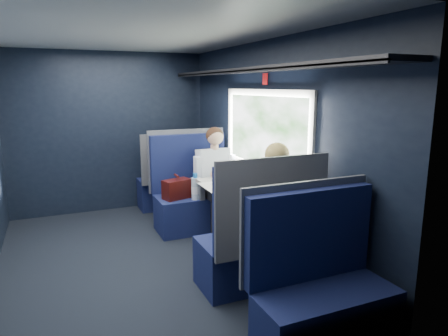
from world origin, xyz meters
name	(u,v)px	position (x,y,z in m)	size (l,w,h in m)	color
ground	(144,265)	(0.00, 0.00, -0.01)	(2.80, 4.20, 0.01)	black
room_shell	(141,122)	(0.02, 0.00, 1.48)	(3.00, 4.40, 2.40)	black
table	(235,192)	(1.03, 0.00, 0.66)	(0.62, 1.00, 0.74)	#54565E
seat_bay_near	(193,196)	(0.84, 0.87, 0.42)	(1.04, 0.62, 1.26)	#0E133D
seat_bay_far	(258,245)	(0.85, -0.87, 0.41)	(1.04, 0.62, 1.26)	#0E133D
seat_row_front	(173,181)	(0.85, 1.80, 0.41)	(1.04, 0.51, 1.16)	#0E133D
seat_row_back	(320,293)	(0.85, -1.80, 0.41)	(1.04, 0.51, 1.16)	#0E133D
man	(217,174)	(1.10, 0.70, 0.72)	(0.53, 0.56, 1.32)	black
woman	(273,203)	(1.10, -0.71, 0.73)	(0.53, 0.56, 1.32)	black
papers	(229,188)	(0.93, -0.09, 0.74)	(0.49, 0.71, 0.01)	white
laptop	(251,178)	(1.24, 0.02, 0.80)	(0.27, 0.33, 0.23)	silver
bottle_small	(242,170)	(1.27, 0.32, 0.84)	(0.07, 0.07, 0.22)	silver
cup	(244,174)	(1.29, 0.31, 0.78)	(0.07, 0.07, 0.09)	white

